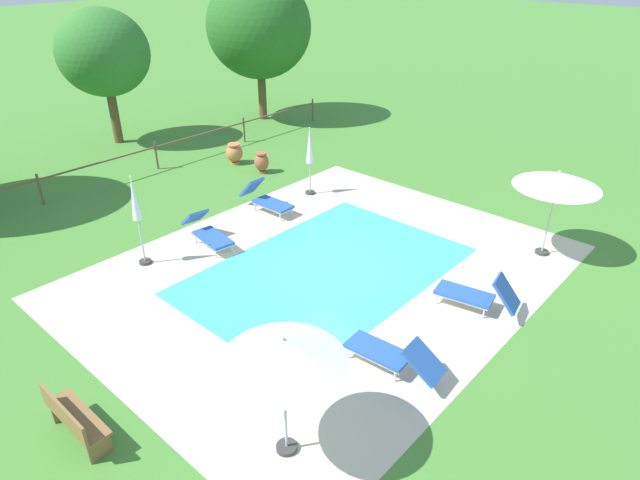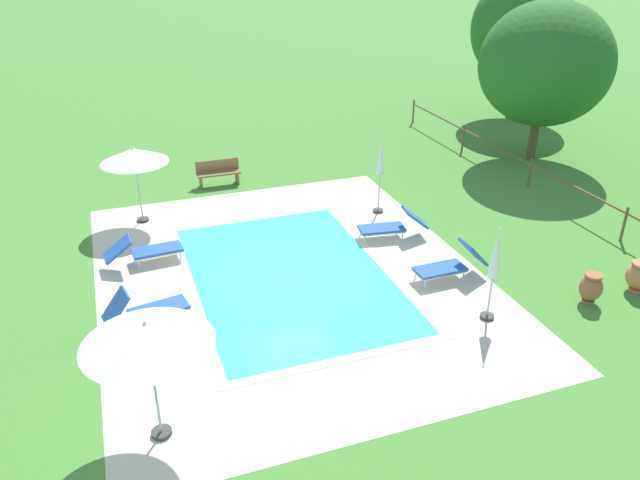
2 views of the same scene
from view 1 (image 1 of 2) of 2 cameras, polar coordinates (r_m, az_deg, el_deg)
The scene contains 18 objects.
ground_plane at distance 14.10m, azimuth 0.70°, elevation -3.22°, with size 160.00×160.00×0.00m, color #478433.
pool_deck_paving at distance 14.10m, azimuth 0.70°, elevation -3.21°, with size 11.93×9.49×0.01m, color beige.
swimming_pool_water at distance 14.10m, azimuth 0.70°, elevation -3.21°, with size 7.19×4.75×0.01m, color #42CCD6.
pool_coping_rim at distance 14.10m, azimuth 0.70°, elevation -3.19°, with size 7.67×5.23×0.01m.
sun_lounger_north_near_steps at distance 15.49m, azimuth -11.65°, elevation 0.82°, with size 0.89×2.04×0.87m.
sun_lounger_north_mid at distance 17.22m, azimuth -5.59°, elevation 4.25°, with size 0.64×1.91×0.95m.
sun_lounger_north_end at distance 10.96m, azimuth 7.41°, elevation -11.74°, with size 0.75×2.05×0.82m.
sun_lounger_south_mid at distance 12.98m, azimuth 15.99°, elevation -5.49°, with size 0.94×1.93×0.99m.
patio_umbrella_open_foreground at distance 15.20m, azimuth 23.58°, elevation 5.77°, with size 2.19×2.19×2.40m.
patio_umbrella_open_by_bench at distance 8.29m, azimuth -3.91°, elevation -11.50°, with size 1.97×1.97×2.35m.
patio_umbrella_closed_row_west at distance 14.43m, azimuth -18.69°, elevation 3.27°, with size 0.32×0.32×2.47m.
patio_umbrella_closed_row_mid_west at distance 17.99m, azimuth -1.08°, elevation 9.27°, with size 0.32×0.32×2.30m.
wooden_bench_lawn_side at distance 10.39m, azimuth -24.34°, elevation -16.61°, with size 0.45×1.50×0.87m.
terracotta_urn_near_fence at distance 20.30m, azimuth -6.13°, elevation 8.11°, with size 0.53×0.53×0.77m.
terracotta_urn_by_tree at distance 21.35m, azimuth -8.93°, elevation 8.97°, with size 0.64×0.64×0.78m.
perimeter_fence at distance 20.37m, azimuth -21.85°, elevation 7.17°, with size 21.58×0.08×1.05m.
tree_west_mid at distance 24.38m, azimuth -21.69°, elevation 17.68°, with size 3.61×3.61×5.36m.
tree_east_mid at distance 26.47m, azimuth -6.40°, elevation 21.24°, with size 4.71×4.71×6.46m.
Camera 1 is at (-9.06, -7.89, 7.39)m, focal length 30.65 mm.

